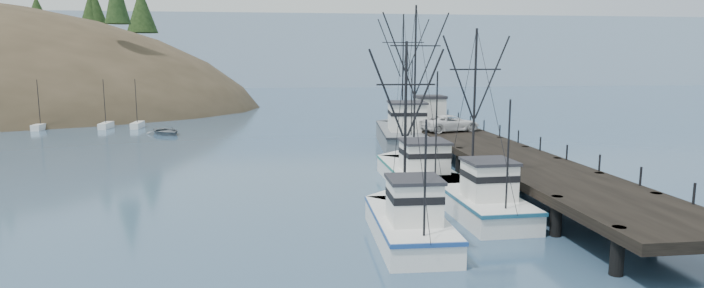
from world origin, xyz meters
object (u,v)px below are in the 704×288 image
trawler_mid (408,222)px  motorboat (166,134)px  trawler_near (478,199)px  work_vessel (404,133)px  trawler_far (417,172)px  pickup_truck (450,123)px  pier_shed (430,108)px  pier (493,151)px

trawler_mid → motorboat: size_ratio=1.96×
trawler_near → work_vessel: size_ratio=0.65×
trawler_far → work_vessel: work_vessel is taller
pickup_truck → pier_shed: bearing=-17.7°
pier_shed → pickup_truck: bearing=-92.3°
trawler_near → trawler_mid: (-4.91, -3.93, -0.00)m
trawler_near → trawler_far: bearing=101.3°
trawler_mid → work_vessel: size_ratio=0.60×
trawler_mid → work_vessel: work_vessel is taller
pier → trawler_mid: (-9.89, -14.52, -0.87)m
trawler_mid → motorboat: bearing=115.7°
pickup_truck → motorboat: (-28.95, 16.50, -2.77)m
pier_shed → trawler_near: bearing=-99.7°
pier_shed → pickup_truck: 8.54m
work_vessel → trawler_near: bearing=-92.8°
pickup_truck → motorboat: bearing=44.9°
trawler_far → pickup_truck: (6.10, 12.32, 1.95)m
trawler_mid → work_vessel: bearing=77.9°
motorboat → work_vessel: bearing=-56.8°
trawler_far → motorboat: (-22.85, 28.82, -0.82)m
pier_shed → pickup_truck: (-0.34, -8.51, -0.65)m
trawler_mid → pier_shed: size_ratio=3.05×
trawler_mid → trawler_far: (3.36, 11.69, 0.00)m
trawler_near → trawler_mid: 6.29m
trawler_far → pier_shed: 21.96m
pier_shed → trawler_mid: bearing=-106.8°
pier_shed → motorboat: (-29.29, 7.99, -3.42)m
pier_shed → motorboat: size_ratio=0.64×
pier_shed → pickup_truck: size_ratio=0.58×
pickup_truck → trawler_far: bearing=138.3°
trawler_mid → pier_shed: 34.06m
trawler_near → pier_shed: trawler_near is taller
trawler_near → pickup_truck: 20.68m
trawler_near → pickup_truck: bearing=77.3°
trawler_mid → trawler_far: trawler_far is taller
trawler_near → trawler_far: (-1.56, 7.76, 0.00)m
trawler_far → work_vessel: (2.79, 17.11, 0.41)m
trawler_mid → pickup_truck: 25.88m
work_vessel → pickup_truck: bearing=-55.4°
pier → work_vessel: 14.77m
trawler_near → pier_shed: size_ratio=3.32×
motorboat → pier: bearing=-73.7°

